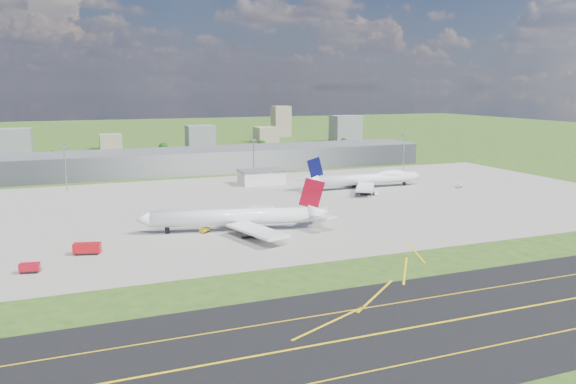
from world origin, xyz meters
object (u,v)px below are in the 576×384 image
object	(u,v)px
airliner_blue_quad	(367,179)
tug_yellow	(205,231)
van_white_near	(375,193)
fire_truck	(87,249)
crash_tender	(30,268)
airliner_red_twin	(238,218)
van_white_far	(459,185)

from	to	relation	value
airliner_blue_quad	tug_yellow	xyz separation A→B (m)	(-110.57, -65.41, -4.47)
tug_yellow	van_white_near	size ratio (longest dim) A/B	0.94
fire_truck	crash_tender	size ratio (longest dim) A/B	1.54
airliner_blue_quad	crash_tender	size ratio (longest dim) A/B	11.86
airliner_red_twin	fire_truck	bearing A→B (deg)	24.69
airliner_red_twin	van_white_near	bearing A→B (deg)	-139.45
crash_tender	tug_yellow	bearing A→B (deg)	34.46
airliner_red_twin	van_white_near	size ratio (longest dim) A/B	16.36
fire_truck	airliner_blue_quad	bearing A→B (deg)	42.60
airliner_red_twin	airliner_blue_quad	size ratio (longest dim) A/B	1.03
airliner_red_twin	tug_yellow	size ratio (longest dim) A/B	17.41
airliner_blue_quad	van_white_near	size ratio (longest dim) A/B	15.91
van_white_near	crash_tender	bearing A→B (deg)	125.07
crash_tender	van_white_near	bearing A→B (deg)	33.59
airliner_red_twin	tug_yellow	bearing A→B (deg)	3.44
airliner_blue_quad	fire_truck	size ratio (longest dim) A/B	7.72
airliner_blue_quad	van_white_far	bearing A→B (deg)	-17.63
van_white_near	van_white_far	bearing A→B (deg)	-75.44
van_white_far	airliner_blue_quad	bearing A→B (deg)	121.45
van_white_far	airliner_red_twin	bearing A→B (deg)	159.06
van_white_near	van_white_far	world-z (taller)	van_white_far
airliner_red_twin	airliner_blue_quad	xyz separation A→B (m)	(97.36, 67.70, -0.25)
fire_truck	van_white_far	xyz separation A→B (m)	(206.79, 61.82, -0.68)
tug_yellow	van_white_near	world-z (taller)	van_white_near
crash_tender	fire_truck	bearing A→B (deg)	49.53
airliner_blue_quad	fire_truck	bearing A→B (deg)	-151.60
van_white_near	van_white_far	distance (m)	57.66
airliner_red_twin	fire_truck	distance (m)	59.50
fire_truck	van_white_near	size ratio (longest dim) A/B	2.06
airliner_red_twin	van_white_far	world-z (taller)	airliner_red_twin
airliner_red_twin	crash_tender	world-z (taller)	airliner_red_twin
airliner_blue_quad	crash_tender	distance (m)	197.09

